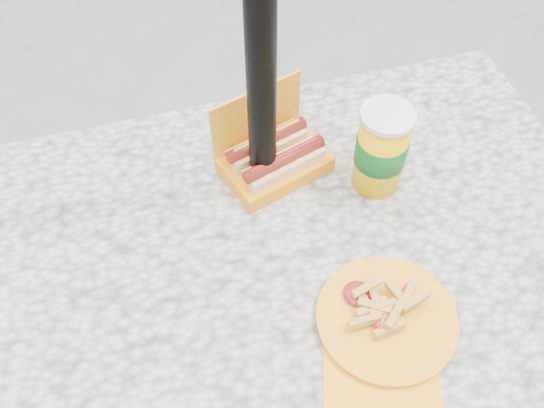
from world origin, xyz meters
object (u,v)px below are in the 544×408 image
object	(u,v)px
umbrella_pole	(260,29)
soda_cup	(381,150)
fries_plate	(385,321)
hotdog_box	(274,157)

from	to	relation	value
umbrella_pole	soda_cup	distance (m)	0.34
fries_plate	hotdog_box	bearing A→B (deg)	102.01
umbrella_pole	soda_cup	size ratio (longest dim) A/B	12.19
umbrella_pole	hotdog_box	xyz separation A→B (m)	(0.03, 0.02, -0.31)
umbrella_pole	hotdog_box	size ratio (longest dim) A/B	9.79
umbrella_pole	fries_plate	bearing A→B (deg)	-72.78
hotdog_box	fries_plate	size ratio (longest dim) A/B	0.70
hotdog_box	fries_plate	world-z (taller)	hotdog_box
hotdog_box	soda_cup	size ratio (longest dim) A/B	1.25
hotdog_box	soda_cup	xyz separation A→B (m)	(0.18, -0.08, 0.05)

